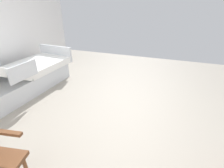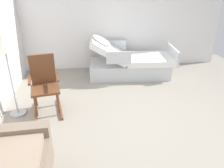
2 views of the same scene
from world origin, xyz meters
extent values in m
plane|color=gray|center=(0.00, 0.00, 0.00)|extent=(6.45, 6.45, 0.00)
cube|color=silver|center=(1.92, -0.06, 0.17)|extent=(1.02, 1.99, 0.35)
cube|color=white|center=(1.88, -0.53, 0.42)|extent=(1.00, 1.22, 0.14)
cube|color=silver|center=(1.44, 0.28, 0.63)|extent=(0.08, 0.56, 0.28)
cube|color=silver|center=(1.84, -1.13, 0.53)|extent=(0.95, 0.12, 0.36)
cylinder|color=black|center=(1.62, 0.76, 0.05)|extent=(0.10, 0.10, 0.10)
cylinder|color=black|center=(1.50, -0.83, 0.05)|extent=(0.10, 0.10, 0.10)
cylinder|color=black|center=(2.22, -0.89, 0.05)|extent=(0.10, 0.10, 0.10)
cube|color=brown|center=(0.44, 1.53, 0.67)|extent=(0.39, 0.11, 0.03)
camera|label=1|loc=(-0.85, 2.27, 1.71)|focal=26.77mm
camera|label=2|loc=(-3.21, 1.05, 2.21)|focal=35.76mm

